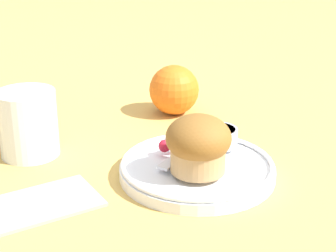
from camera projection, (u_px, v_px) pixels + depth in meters
name	position (u px, v px, depth m)	size (l,w,h in m)	color
ground_plane	(177.00, 175.00, 0.69)	(3.00, 3.00, 0.00)	tan
plate	(197.00, 169.00, 0.69)	(0.19, 0.19, 0.02)	white
muffin	(198.00, 144.00, 0.65)	(0.08, 0.08, 0.07)	tan
cream_ramekin	(218.00, 136.00, 0.72)	(0.05, 0.05, 0.02)	silver
berry_pair	(168.00, 145.00, 0.71)	(0.03, 0.02, 0.02)	#B7192D
butter_knife	(194.00, 146.00, 0.72)	(0.14, 0.08, 0.00)	silver
orange_fruit	(174.00, 90.00, 0.88)	(0.08, 0.08, 0.08)	orange
juice_glass	(28.00, 123.00, 0.73)	(0.08, 0.08, 0.09)	silver
folded_napkin	(32.00, 205.00, 0.62)	(0.15, 0.08, 0.01)	#D19E93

